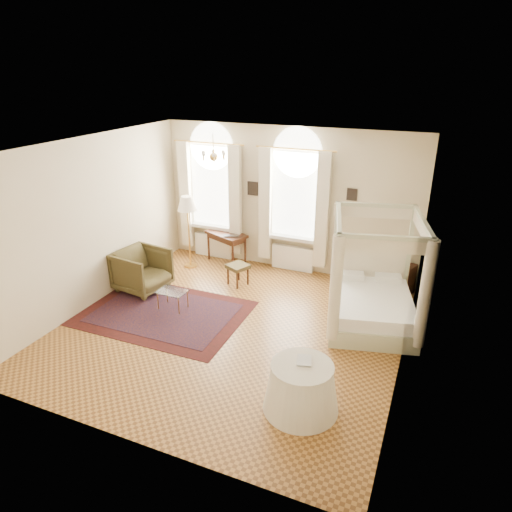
{
  "coord_description": "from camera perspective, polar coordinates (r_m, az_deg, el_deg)",
  "views": [
    {
      "loc": [
        3.25,
        -6.53,
        4.5
      ],
      "look_at": [
        0.32,
        0.4,
        1.34
      ],
      "focal_mm": 32.0,
      "sensor_mm": 36.0,
      "label": 1
    }
  ],
  "objects": [
    {
      "name": "wall_pictures",
      "position": [
        10.35,
        4.42,
        8.13
      ],
      "size": [
        2.54,
        0.03,
        0.39
      ],
      "color": "black",
      "rests_on": "room_walls"
    },
    {
      "name": "oriental_rug",
      "position": [
        9.18,
        -11.41,
        -6.99
      ],
      "size": [
        3.15,
        2.28,
        0.01
      ],
      "color": "#431210",
      "rests_on": "ground"
    },
    {
      "name": "ground",
      "position": [
        8.57,
        -3.02,
        -8.91
      ],
      "size": [
        6.0,
        6.0,
        0.0
      ],
      "primitive_type": "plane",
      "color": "#9E6A2E",
      "rests_on": "ground"
    },
    {
      "name": "nightstand",
      "position": [
        10.15,
        17.75,
        -2.67
      ],
      "size": [
        0.57,
        0.54,
        0.64
      ],
      "primitive_type": "cube",
      "rotation": [
        0.0,
        0.0,
        -0.36
      ],
      "color": "#381B0F",
      "rests_on": "ground"
    },
    {
      "name": "laptop",
      "position": [
        10.81,
        -3.08,
        2.61
      ],
      "size": [
        0.42,
        0.33,
        0.03
      ],
      "primitive_type": "imported",
      "rotation": [
        0.0,
        0.0,
        3.42
      ],
      "color": "black",
      "rests_on": "writing_desk"
    },
    {
      "name": "window_right",
      "position": [
        10.34,
        4.77,
        5.78
      ],
      "size": [
        1.62,
        0.27,
        3.29
      ],
      "color": "white",
      "rests_on": "room_walls"
    },
    {
      "name": "nightstand_lamp",
      "position": [
        9.98,
        17.62,
        0.71
      ],
      "size": [
        0.29,
        0.29,
        0.43
      ],
      "color": "gold",
      "rests_on": "nightstand"
    },
    {
      "name": "coffee_table",
      "position": [
        9.17,
        -10.43,
        -4.55
      ],
      "size": [
        0.57,
        0.41,
        0.39
      ],
      "color": "silver",
      "rests_on": "ground"
    },
    {
      "name": "writing_desk",
      "position": [
        11.04,
        -3.73,
        2.35
      ],
      "size": [
        1.14,
        0.87,
        0.76
      ],
      "color": "#381B0F",
      "rests_on": "ground"
    },
    {
      "name": "window_left",
      "position": [
        11.14,
        -5.6,
        7.0
      ],
      "size": [
        1.62,
        0.27,
        3.29
      ],
      "color": "white",
      "rests_on": "room_walls"
    },
    {
      "name": "book",
      "position": [
        6.48,
        5.15,
        -12.8
      ],
      "size": [
        0.26,
        0.31,
        0.02
      ],
      "primitive_type": "imported",
      "rotation": [
        0.0,
        0.0,
        0.26
      ],
      "color": "black",
      "rests_on": "side_table"
    },
    {
      "name": "chandelier",
      "position": [
        8.92,
        -5.33,
        12.41
      ],
      "size": [
        0.51,
        0.45,
        0.5
      ],
      "color": "gold",
      "rests_on": "room_walls"
    },
    {
      "name": "floor_lamp",
      "position": [
        10.64,
        -8.59,
        6.07
      ],
      "size": [
        0.45,
        0.45,
        1.74
      ],
      "color": "gold",
      "rests_on": "ground"
    },
    {
      "name": "canopy_bed",
      "position": [
        8.7,
        14.27,
        -5.53
      ],
      "size": [
        1.98,
        2.24,
        2.09
      ],
      "color": "#B8BB98",
      "rests_on": "ground"
    },
    {
      "name": "stool",
      "position": [
        9.98,
        -2.29,
        -1.51
      ],
      "size": [
        0.54,
        0.54,
        0.47
      ],
      "color": "#473D1E",
      "rests_on": "ground"
    },
    {
      "name": "room_walls",
      "position": [
        7.72,
        -3.33,
        3.7
      ],
      "size": [
        6.0,
        6.0,
        6.0
      ],
      "color": "beige",
      "rests_on": "ground"
    },
    {
      "name": "side_table",
      "position": [
        6.63,
        5.69,
        -16.04
      ],
      "size": [
        1.07,
        1.07,
        0.73
      ],
      "color": "white",
      "rests_on": "ground"
    },
    {
      "name": "armchair",
      "position": [
        10.02,
        -14.04,
        -1.75
      ],
      "size": [
        1.11,
        1.08,
        0.9
      ],
      "primitive_type": "imported",
      "rotation": [
        0.0,
        0.0,
        1.44
      ],
      "color": "#41381C",
      "rests_on": "ground"
    }
  ]
}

